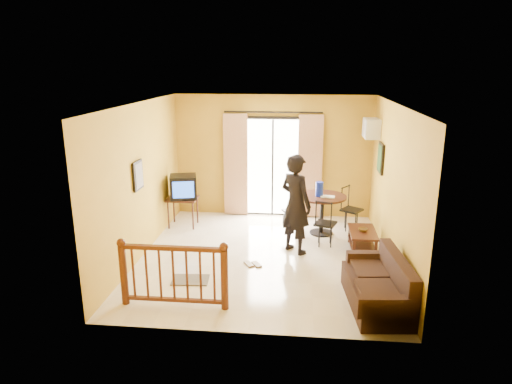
# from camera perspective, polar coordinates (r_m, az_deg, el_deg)

# --- Properties ---
(ground) EXTENTS (5.00, 5.00, 0.00)m
(ground) POSITION_cam_1_polar(r_m,az_deg,el_deg) (8.54, 0.93, -8.11)
(ground) COLOR beige
(ground) RESTS_ON ground
(room_shell) EXTENTS (5.00, 5.00, 5.00)m
(room_shell) POSITION_cam_1_polar(r_m,az_deg,el_deg) (8.00, 0.98, 3.11)
(room_shell) COLOR white
(room_shell) RESTS_ON ground
(balcony_door) EXTENTS (2.25, 0.14, 2.46)m
(balcony_door) POSITION_cam_1_polar(r_m,az_deg,el_deg) (10.48, 2.09, 3.24)
(balcony_door) COLOR black
(balcony_door) RESTS_ON ground
(tv_table) EXTENTS (0.64, 0.54, 0.64)m
(tv_table) POSITION_cam_1_polar(r_m,az_deg,el_deg) (10.06, -9.16, -1.14)
(tv_table) COLOR black
(tv_table) RESTS_ON ground
(television) EXTENTS (0.66, 0.62, 0.50)m
(television) POSITION_cam_1_polar(r_m,az_deg,el_deg) (9.96, -9.07, 0.66)
(television) COLOR black
(television) RESTS_ON tv_table
(picture_left) EXTENTS (0.05, 0.42, 0.52)m
(picture_left) POSITION_cam_1_polar(r_m,az_deg,el_deg) (8.33, -14.54, 2.02)
(picture_left) COLOR black
(picture_left) RESTS_ON room_shell
(dining_table) EXTENTS (0.99, 0.99, 0.83)m
(dining_table) POSITION_cam_1_polar(r_m,az_deg,el_deg) (9.56, 8.28, -1.43)
(dining_table) COLOR black
(dining_table) RESTS_ON ground
(water_jug) EXTENTS (0.16, 0.16, 0.30)m
(water_jug) POSITION_cam_1_polar(r_m,az_deg,el_deg) (9.44, 7.92, 0.37)
(water_jug) COLOR #1428BC
(water_jug) RESTS_ON dining_table
(serving_tray) EXTENTS (0.30, 0.21, 0.02)m
(serving_tray) POSITION_cam_1_polar(r_m,az_deg,el_deg) (9.42, 8.96, -0.59)
(serving_tray) COLOR beige
(serving_tray) RESTS_ON dining_table
(dining_chairs) EXTENTS (1.78, 1.46, 0.95)m
(dining_chairs) POSITION_cam_1_polar(r_m,az_deg,el_deg) (9.67, 8.31, -5.36)
(dining_chairs) COLOR black
(dining_chairs) RESTS_ON ground
(air_conditioner) EXTENTS (0.31, 0.60, 0.40)m
(air_conditioner) POSITION_cam_1_polar(r_m,az_deg,el_deg) (9.92, 14.21, 7.72)
(air_conditioner) COLOR silver
(air_conditioner) RESTS_ON room_shell
(botanical_print) EXTENTS (0.05, 0.50, 0.60)m
(botanical_print) POSITION_cam_1_polar(r_m,az_deg,el_deg) (9.39, 15.30, 4.11)
(botanical_print) COLOR black
(botanical_print) RESTS_ON room_shell
(coffee_table) EXTENTS (0.50, 0.89, 0.40)m
(coffee_table) POSITION_cam_1_polar(r_m,az_deg,el_deg) (8.96, 13.14, -5.55)
(coffee_table) COLOR black
(coffee_table) RESTS_ON ground
(bowl) EXTENTS (0.24, 0.24, 0.06)m
(bowl) POSITION_cam_1_polar(r_m,az_deg,el_deg) (8.89, 13.22, -4.62)
(bowl) COLOR brown
(bowl) RESTS_ON coffee_table
(sofa) EXTENTS (0.90, 1.70, 0.78)m
(sofa) POSITION_cam_1_polar(r_m,az_deg,el_deg) (7.06, 15.23, -11.46)
(sofa) COLOR black
(sofa) RESTS_ON ground
(standing_person) EXTENTS (0.81, 0.79, 1.89)m
(standing_person) POSITION_cam_1_polar(r_m,az_deg,el_deg) (8.49, 4.98, -1.51)
(standing_person) COLOR black
(standing_person) RESTS_ON ground
(stair_balustrade) EXTENTS (1.63, 0.13, 1.04)m
(stair_balustrade) POSITION_cam_1_polar(r_m,az_deg,el_deg) (6.80, -10.31, -9.70)
(stair_balustrade) COLOR #471E0F
(stair_balustrade) RESTS_ON ground
(doormat) EXTENTS (0.63, 0.45, 0.02)m
(doormat) POSITION_cam_1_polar(r_m,az_deg,el_deg) (7.75, -8.19, -10.81)
(doormat) COLOR #565045
(doormat) RESTS_ON ground
(sandals) EXTENTS (0.35, 0.27, 0.03)m
(sandals) POSITION_cam_1_polar(r_m,az_deg,el_deg) (8.21, -0.42, -9.01)
(sandals) COLOR brown
(sandals) RESTS_ON ground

